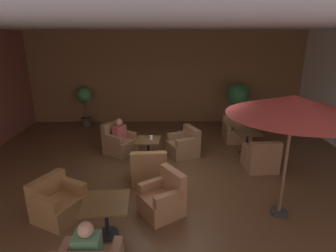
% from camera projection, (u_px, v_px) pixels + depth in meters
% --- Properties ---
extents(ground_plane, '(10.70, 9.51, 0.02)m').
position_uv_depth(ground_plane, '(168.00, 177.00, 6.95)').
color(ground_plane, brown).
extents(wall_back_brick, '(10.70, 0.08, 3.51)m').
position_uv_depth(wall_back_brick, '(166.00, 78.00, 10.89)').
color(wall_back_brick, brown).
rests_on(wall_back_brick, ground_plane).
extents(ceiling_slab, '(10.70, 9.51, 0.06)m').
position_uv_depth(ceiling_slab, '(168.00, 25.00, 5.85)').
color(ceiling_slab, silver).
rests_on(ceiling_slab, wall_back_brick).
extents(cafe_table_front_left, '(0.70, 0.70, 0.66)m').
position_uv_depth(cafe_table_front_left, '(148.00, 145.00, 7.62)').
color(cafe_table_front_left, black).
rests_on(cafe_table_front_left, ground_plane).
extents(armchair_front_left_north, '(0.86, 0.82, 0.85)m').
position_uv_depth(armchair_front_left_north, '(149.00, 169.00, 6.64)').
color(armchair_front_left_north, '#8F5F38').
rests_on(armchair_front_left_north, ground_plane).
extents(armchair_front_left_east, '(1.00, 1.00, 0.82)m').
position_uv_depth(armchair_front_left_east, '(184.00, 145.00, 8.10)').
color(armchair_front_left_east, '#916645').
rests_on(armchair_front_left_east, ground_plane).
extents(armchair_front_left_south, '(1.05, 1.03, 0.90)m').
position_uv_depth(armchair_front_left_south, '(119.00, 142.00, 8.26)').
color(armchair_front_left_south, '#976A46').
rests_on(armchair_front_left_south, ground_plane).
extents(cafe_table_front_right, '(0.82, 0.82, 0.66)m').
position_uv_depth(cafe_table_front_right, '(106.00, 209.00, 4.77)').
color(cafe_table_front_right, black).
rests_on(cafe_table_front_right, ground_plane).
extents(armchair_front_right_north, '(1.05, 1.07, 0.79)m').
position_uv_depth(armchair_front_right_north, '(58.00, 203.00, 5.32)').
color(armchair_front_right_north, '#966439').
rests_on(armchair_front_right_north, ground_plane).
extents(armchair_front_right_south, '(0.98, 0.98, 0.87)m').
position_uv_depth(armchair_front_right_south, '(163.00, 199.00, 5.44)').
color(armchair_front_right_south, '#9F6642').
rests_on(armchair_front_right_south, ground_plane).
extents(cafe_table_mid_center, '(0.69, 0.69, 0.66)m').
position_uv_depth(cafe_table_mid_center, '(247.00, 138.00, 8.20)').
color(cafe_table_mid_center, black).
rests_on(cafe_table_mid_center, ground_plane).
extents(armchair_mid_center_north, '(0.80, 0.82, 0.84)m').
position_uv_depth(armchair_mid_center_north, '(261.00, 159.00, 7.23)').
color(armchair_mid_center_north, '#926141').
rests_on(armchair_mid_center_north, ground_plane).
extents(armchair_mid_center_east, '(0.85, 0.78, 0.82)m').
position_uv_depth(armchair_mid_center_east, '(236.00, 132.00, 9.26)').
color(armchair_mid_center_east, '#976840').
rests_on(armchair_mid_center_east, ground_plane).
extents(patio_umbrella_tall_red, '(2.31, 2.31, 2.36)m').
position_uv_depth(patio_umbrella_tall_red, '(294.00, 106.00, 4.83)').
color(patio_umbrella_tall_red, '#2D2D2D').
rests_on(patio_umbrella_tall_red, ground_plane).
extents(potted_tree_left_corner, '(0.82, 0.82, 1.76)m').
position_uv_depth(potted_tree_left_corner, '(238.00, 97.00, 9.90)').
color(potted_tree_left_corner, silver).
rests_on(potted_tree_left_corner, ground_plane).
extents(potted_tree_mid_left, '(0.57, 0.57, 1.51)m').
position_uv_depth(potted_tree_mid_left, '(85.00, 101.00, 10.53)').
color(potted_tree_mid_left, '#3F372B').
rests_on(potted_tree_mid_left, ground_plane).
extents(patron_blue_shirt, '(0.35, 0.26, 0.65)m').
position_uv_depth(patron_blue_shirt, '(87.00, 246.00, 3.65)').
color(patron_blue_shirt, '#50764F').
rests_on(patron_blue_shirt, ground_plane).
extents(patron_by_window, '(0.39, 0.43, 0.63)m').
position_uv_depth(patron_by_window, '(119.00, 130.00, 8.12)').
color(patron_by_window, '#AA4B46').
rests_on(patron_by_window, ground_plane).
extents(iced_drink_cup, '(0.08, 0.08, 0.11)m').
position_uv_depth(iced_drink_cup, '(151.00, 137.00, 7.55)').
color(iced_drink_cup, white).
rests_on(iced_drink_cup, cafe_table_front_left).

